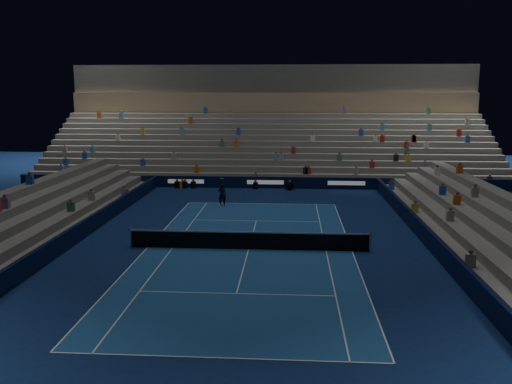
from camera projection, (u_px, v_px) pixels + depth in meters
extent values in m
plane|color=#0C1F4D|center=(249.00, 249.00, 28.54)|extent=(90.00, 90.00, 0.00)
cube|color=#184A89|center=(249.00, 249.00, 28.53)|extent=(10.97, 23.77, 0.01)
cube|color=black|center=(265.00, 183.00, 46.59)|extent=(44.00, 0.25, 1.00)
cube|color=black|center=(434.00, 244.00, 27.82)|extent=(0.25, 37.00, 1.00)
cube|color=black|center=(71.00, 237.00, 29.07)|extent=(0.25, 37.00, 1.00)
cube|color=slate|center=(266.00, 183.00, 47.61)|extent=(44.00, 1.00, 0.50)
cube|color=slate|center=(266.00, 179.00, 48.55)|extent=(44.00, 1.00, 1.00)
cube|color=slate|center=(267.00, 174.00, 49.48)|extent=(44.00, 1.00, 1.50)
cube|color=slate|center=(267.00, 170.00, 50.42)|extent=(44.00, 1.00, 2.00)
cube|color=slate|center=(268.00, 166.00, 51.35)|extent=(44.00, 1.00, 2.50)
cube|color=slate|center=(268.00, 162.00, 52.29)|extent=(44.00, 1.00, 3.00)
cube|color=slate|center=(269.00, 158.00, 53.22)|extent=(44.00, 1.00, 3.50)
cube|color=slate|center=(269.00, 155.00, 54.15)|extent=(44.00, 1.00, 4.00)
cube|color=slate|center=(270.00, 151.00, 55.09)|extent=(44.00, 1.00, 4.50)
cube|color=slate|center=(270.00, 148.00, 56.02)|extent=(44.00, 1.00, 5.00)
cube|color=slate|center=(270.00, 145.00, 56.96)|extent=(44.00, 1.00, 5.50)
cube|color=slate|center=(271.00, 141.00, 57.89)|extent=(44.00, 1.00, 6.00)
cube|color=#937C5B|center=(271.00, 103.00, 58.21)|extent=(44.00, 0.60, 2.20)
cube|color=#464644|center=(272.00, 79.00, 59.11)|extent=(44.00, 2.40, 3.00)
cube|color=slate|center=(449.00, 249.00, 27.81)|extent=(1.00, 37.00, 0.50)
cube|color=slate|center=(469.00, 244.00, 27.70)|extent=(1.00, 37.00, 1.00)
cube|color=slate|center=(489.00, 240.00, 27.59)|extent=(1.00, 37.00, 1.50)
cube|color=slate|center=(510.00, 236.00, 27.48)|extent=(1.00, 37.00, 2.00)
cube|color=slate|center=(57.00, 241.00, 29.17)|extent=(1.00, 37.00, 0.50)
cube|color=slate|center=(39.00, 237.00, 29.19)|extent=(1.00, 37.00, 1.00)
cube|color=slate|center=(21.00, 232.00, 29.21)|extent=(1.00, 37.00, 1.50)
cube|color=slate|center=(3.00, 227.00, 29.22)|extent=(1.00, 37.00, 2.00)
cylinder|color=#B2B2B7|center=(131.00, 237.00, 28.85)|extent=(0.10, 0.10, 1.10)
cylinder|color=#B2B2B7|center=(370.00, 242.00, 28.02)|extent=(0.10, 0.10, 1.10)
cube|color=black|center=(249.00, 241.00, 28.45)|extent=(12.80, 0.03, 0.90)
cube|color=white|center=(249.00, 232.00, 28.36)|extent=(12.80, 0.04, 0.08)
imported|color=black|center=(222.00, 195.00, 39.23)|extent=(0.65, 0.46, 1.69)
cube|color=black|center=(289.00, 186.00, 45.79)|extent=(0.65, 0.72, 0.64)
cylinder|color=black|center=(289.00, 185.00, 45.29)|extent=(0.27, 0.38, 0.16)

